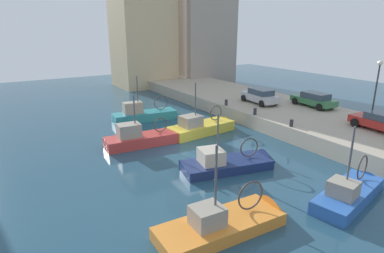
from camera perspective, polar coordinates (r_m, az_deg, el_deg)
name	(u,v)px	position (r m, az deg, el deg)	size (l,w,h in m)	color
water_surface	(194,152)	(22.92, 0.29, -4.44)	(80.00, 80.00, 0.00)	navy
quay_wall	(306,120)	(30.11, 19.23, 1.08)	(9.00, 56.00, 1.20)	#ADA08C
fishing_boat_red	(146,142)	(24.54, -8.08, -2.74)	(6.24, 2.32, 4.63)	#BC3833
fishing_boat_navy	(233,166)	(20.52, 7.07, -6.88)	(6.51, 3.27, 4.49)	navy
fishing_boat_teal	(148,118)	(30.94, -7.74, 1.44)	(6.75, 2.46, 4.93)	teal
fishing_boat_yellow	(204,131)	(27.01, 2.10, -0.77)	(6.60, 2.59, 5.13)	gold
fishing_boat_orange	(229,227)	(14.91, 6.52, -16.90)	(6.48, 2.44, 4.92)	orange
fishing_boat_blue	(351,196)	(18.88, 25.86, -10.85)	(6.24, 2.95, 4.81)	#2D60B7
parked_car_silver	(260,96)	(32.48, 11.70, 5.23)	(2.08, 4.22, 1.43)	#B7B7BC
parked_car_green	(314,99)	(32.54, 20.42, 4.45)	(2.02, 4.31, 1.33)	#387547
parked_car_red	(382,122)	(27.03, 30.12, 0.73)	(2.12, 4.32, 1.29)	red
mooring_bollard_south	(291,123)	(25.57, 16.89, 0.60)	(0.28, 0.28, 0.55)	#2D2D33
mooring_bollard_mid	(255,112)	(28.26, 10.89, 2.57)	(0.28, 0.28, 0.55)	#2D2D33
mooring_bollard_north	(226,102)	(31.23, 5.97, 4.17)	(0.28, 0.28, 0.55)	#2D2D33
quay_streetlamp	(377,82)	(27.98, 29.48, 6.77)	(0.36, 0.36, 4.83)	#38383D
waterfront_building_west	(199,3)	(52.02, 1.22, 20.62)	(8.40, 8.92, 23.18)	#A39384
waterfront_building_central	(143,30)	(48.45, -8.59, 16.25)	(7.93, 7.26, 15.65)	#D1B284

